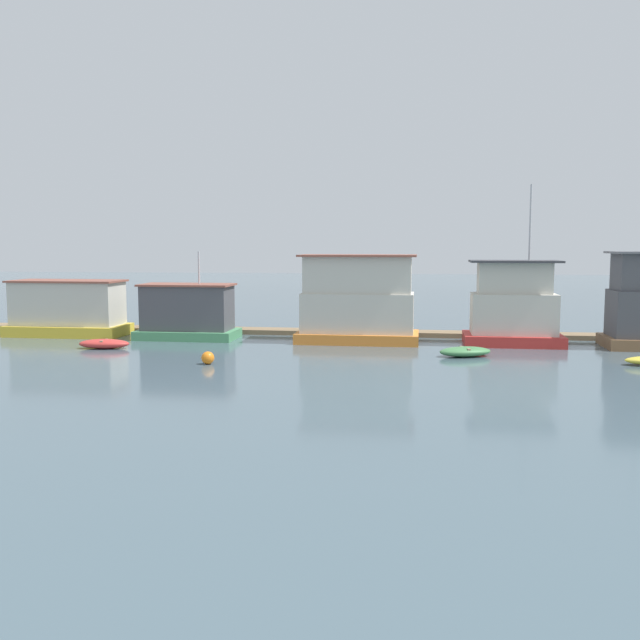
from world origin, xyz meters
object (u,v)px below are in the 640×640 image
(dinghy_green, at_px, (465,352))
(houseboat_green, at_px, (188,313))
(houseboat_red, at_px, (513,309))
(buoy_orange, at_px, (208,358))
(dinghy_red, at_px, (104,344))
(houseboat_yellow, at_px, (68,309))
(houseboat_orange, at_px, (358,301))

(dinghy_green, bearing_deg, houseboat_green, 163.76)
(houseboat_red, relative_size, buoy_orange, 14.69)
(dinghy_red, distance_m, dinghy_green, 19.96)
(houseboat_red, xyz_separation_m, dinghy_red, (-22.97, -4.82, -1.84))
(dinghy_red, xyz_separation_m, dinghy_green, (19.96, -0.07, -0.01))
(houseboat_green, bearing_deg, buoy_orange, -65.95)
(houseboat_red, bearing_deg, houseboat_yellow, 179.08)
(dinghy_red, bearing_deg, houseboat_red, 11.86)
(houseboat_orange, height_order, houseboat_red, houseboat_red)
(dinghy_red, bearing_deg, buoy_orange, -30.29)
(houseboat_yellow, relative_size, dinghy_red, 2.52)
(houseboat_green, relative_size, dinghy_green, 1.99)
(houseboat_yellow, relative_size, houseboat_red, 0.80)
(houseboat_green, distance_m, buoy_orange, 10.02)
(houseboat_orange, bearing_deg, houseboat_red, 0.98)
(houseboat_green, distance_m, dinghy_green, 17.41)
(dinghy_green, xyz_separation_m, buoy_orange, (-12.61, -4.22, 0.05))
(houseboat_green, xyz_separation_m, houseboat_orange, (10.60, -0.11, 0.83))
(dinghy_red, xyz_separation_m, buoy_orange, (7.35, -4.29, 0.04))
(houseboat_green, distance_m, dinghy_red, 5.96)
(houseboat_yellow, height_order, houseboat_green, houseboat_green)
(dinghy_green, distance_m, buoy_orange, 13.30)
(houseboat_green, bearing_deg, houseboat_orange, -0.62)
(houseboat_yellow, distance_m, buoy_orange, 15.56)
(dinghy_red, distance_m, buoy_orange, 8.51)
(houseboat_orange, bearing_deg, houseboat_yellow, 178.16)
(houseboat_orange, relative_size, buoy_orange, 11.50)
(houseboat_orange, relative_size, dinghy_green, 2.37)
(houseboat_yellow, xyz_separation_m, houseboat_orange, (18.75, -0.60, 0.76))
(houseboat_yellow, xyz_separation_m, buoy_orange, (12.19, -9.56, -1.37))
(buoy_orange, bearing_deg, houseboat_green, 114.05)
(houseboat_yellow, xyz_separation_m, houseboat_red, (27.82, -0.45, 0.42))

